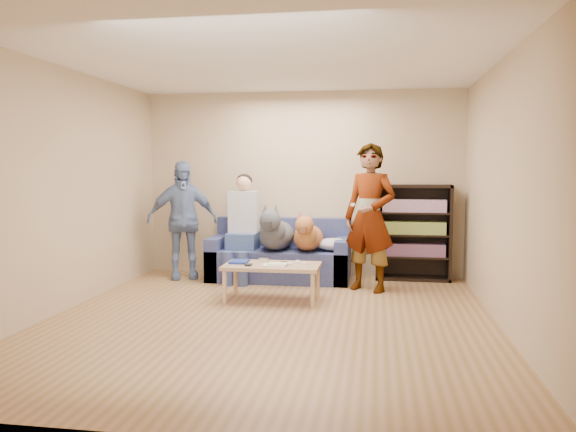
% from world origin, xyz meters
% --- Properties ---
extents(ground, '(5.00, 5.00, 0.00)m').
position_xyz_m(ground, '(0.00, 0.00, 0.00)').
color(ground, olive).
rests_on(ground, ground).
extents(ceiling, '(5.00, 5.00, 0.00)m').
position_xyz_m(ceiling, '(0.00, 0.00, 2.60)').
color(ceiling, white).
rests_on(ceiling, ground).
extents(wall_back, '(4.50, 0.00, 4.50)m').
position_xyz_m(wall_back, '(0.00, 2.50, 1.30)').
color(wall_back, tan).
rests_on(wall_back, ground).
extents(wall_front, '(4.50, 0.00, 4.50)m').
position_xyz_m(wall_front, '(0.00, -2.50, 1.30)').
color(wall_front, tan).
rests_on(wall_front, ground).
extents(wall_left, '(0.00, 5.00, 5.00)m').
position_xyz_m(wall_left, '(-2.25, 0.00, 1.30)').
color(wall_left, tan).
rests_on(wall_left, ground).
extents(wall_right, '(0.00, 5.00, 5.00)m').
position_xyz_m(wall_right, '(2.25, 0.00, 1.30)').
color(wall_right, tan).
rests_on(wall_right, ground).
extents(blanket, '(0.47, 0.40, 0.16)m').
position_xyz_m(blanket, '(0.49, 1.98, 0.51)').
color(blanket, '#B0B0B5').
rests_on(blanket, sofa).
extents(person_standing_right, '(0.79, 0.69, 1.83)m').
position_xyz_m(person_standing_right, '(0.97, 1.54, 0.92)').
color(person_standing_right, gray).
rests_on(person_standing_right, ground).
extents(person_standing_left, '(1.03, 0.74, 1.62)m').
position_xyz_m(person_standing_left, '(-1.59, 1.92, 0.81)').
color(person_standing_left, '#7192B4').
rests_on(person_standing_left, ground).
extents(held_controller, '(0.05, 0.13, 0.03)m').
position_xyz_m(held_controller, '(0.77, 1.34, 1.09)').
color(held_controller, silver).
rests_on(held_controller, person_standing_right).
extents(notebook_blue, '(0.20, 0.26, 0.03)m').
position_xyz_m(notebook_blue, '(-0.53, 0.89, 0.43)').
color(notebook_blue, navy).
rests_on(notebook_blue, coffee_table).
extents(papers, '(0.26, 0.20, 0.02)m').
position_xyz_m(papers, '(-0.08, 0.74, 0.43)').
color(papers, silver).
rests_on(papers, coffee_table).
extents(magazine, '(0.22, 0.17, 0.01)m').
position_xyz_m(magazine, '(-0.05, 0.76, 0.44)').
color(magazine, beige).
rests_on(magazine, coffee_table).
extents(camera_silver, '(0.11, 0.06, 0.05)m').
position_xyz_m(camera_silver, '(-0.25, 0.96, 0.45)').
color(camera_silver, '#B5B6BA').
rests_on(camera_silver, coffee_table).
extents(controller_a, '(0.04, 0.13, 0.03)m').
position_xyz_m(controller_a, '(0.15, 0.94, 0.43)').
color(controller_a, white).
rests_on(controller_a, coffee_table).
extents(controller_b, '(0.09, 0.06, 0.03)m').
position_xyz_m(controller_b, '(0.23, 0.86, 0.43)').
color(controller_b, white).
rests_on(controller_b, coffee_table).
extents(headphone_cup_a, '(0.07, 0.07, 0.02)m').
position_xyz_m(headphone_cup_a, '(0.07, 0.82, 0.43)').
color(headphone_cup_a, silver).
rests_on(headphone_cup_a, coffee_table).
extents(headphone_cup_b, '(0.07, 0.07, 0.02)m').
position_xyz_m(headphone_cup_b, '(0.07, 0.90, 0.43)').
color(headphone_cup_b, white).
rests_on(headphone_cup_b, coffee_table).
extents(pen_orange, '(0.13, 0.06, 0.01)m').
position_xyz_m(pen_orange, '(-0.15, 0.68, 0.42)').
color(pen_orange, orange).
rests_on(pen_orange, coffee_table).
extents(pen_black, '(0.13, 0.08, 0.01)m').
position_xyz_m(pen_black, '(-0.01, 1.02, 0.42)').
color(pen_black, black).
rests_on(pen_black, coffee_table).
extents(wallet, '(0.07, 0.12, 0.02)m').
position_xyz_m(wallet, '(-0.38, 0.72, 0.43)').
color(wallet, black).
rests_on(wallet, coffee_table).
extents(sofa, '(1.90, 0.85, 0.82)m').
position_xyz_m(sofa, '(-0.25, 2.10, 0.28)').
color(sofa, '#515B93').
rests_on(sofa, ground).
extents(person_seated, '(0.40, 0.73, 1.47)m').
position_xyz_m(person_seated, '(-0.75, 1.97, 0.77)').
color(person_seated, '#3C4985').
rests_on(person_seated, sofa).
extents(dog_gray, '(0.45, 1.27, 0.65)m').
position_xyz_m(dog_gray, '(-0.28, 1.90, 0.66)').
color(dog_gray, '#474B51').
rests_on(dog_gray, sofa).
extents(dog_tan, '(0.39, 1.15, 0.56)m').
position_xyz_m(dog_tan, '(0.15, 1.91, 0.62)').
color(dog_tan, '#B75E37').
rests_on(dog_tan, sofa).
extents(coffee_table, '(1.10, 0.60, 0.42)m').
position_xyz_m(coffee_table, '(-0.13, 0.84, 0.37)').
color(coffee_table, tan).
rests_on(coffee_table, ground).
extents(bookshelf, '(1.00, 0.34, 1.30)m').
position_xyz_m(bookshelf, '(1.55, 2.33, 0.68)').
color(bookshelf, black).
rests_on(bookshelf, ground).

